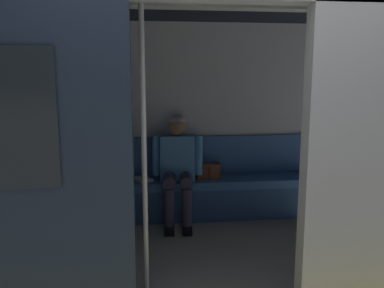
{
  "coord_description": "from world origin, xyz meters",
  "views": [
    {
      "loc": [
        0.43,
        2.25,
        1.57
      ],
      "look_at": [
        0.04,
        -1.11,
        1.0
      ],
      "focal_mm": 36.59,
      "sensor_mm": 36.0,
      "label": 1
    }
  ],
  "objects_px": {
    "train_car": "(188,86)",
    "book": "(143,179)",
    "bench_seat": "(187,189)",
    "person_seated": "(178,162)",
    "handbag": "(208,171)",
    "grab_pole_door": "(144,151)"
  },
  "relations": [
    {
      "from": "bench_seat",
      "to": "person_seated",
      "type": "distance_m",
      "value": 0.35
    },
    {
      "from": "person_seated",
      "to": "handbag",
      "type": "relative_size",
      "value": 4.53
    },
    {
      "from": "book",
      "to": "bench_seat",
      "type": "bearing_deg",
      "value": 149.34
    },
    {
      "from": "grab_pole_door",
      "to": "handbag",
      "type": "bearing_deg",
      "value": -113.24
    },
    {
      "from": "train_car",
      "to": "person_seated",
      "type": "bearing_deg",
      "value": -87.95
    },
    {
      "from": "train_car",
      "to": "book",
      "type": "bearing_deg",
      "value": -65.76
    },
    {
      "from": "bench_seat",
      "to": "handbag",
      "type": "distance_m",
      "value": 0.32
    },
    {
      "from": "train_car",
      "to": "book",
      "type": "height_order",
      "value": "train_car"
    },
    {
      "from": "bench_seat",
      "to": "book",
      "type": "xyz_separation_m",
      "value": [
        0.49,
        -0.02,
        0.12
      ]
    },
    {
      "from": "train_car",
      "to": "grab_pole_door",
      "type": "bearing_deg",
      "value": 61.94
    },
    {
      "from": "person_seated",
      "to": "grab_pole_door",
      "type": "relative_size",
      "value": 0.54
    },
    {
      "from": "bench_seat",
      "to": "person_seated",
      "type": "height_order",
      "value": "person_seated"
    },
    {
      "from": "train_car",
      "to": "book",
      "type": "distance_m",
      "value": 1.44
    },
    {
      "from": "bench_seat",
      "to": "train_car",
      "type": "bearing_deg",
      "value": 85.16
    },
    {
      "from": "person_seated",
      "to": "train_car",
      "type": "bearing_deg",
      "value": 92.05
    },
    {
      "from": "person_seated",
      "to": "book",
      "type": "height_order",
      "value": "person_seated"
    },
    {
      "from": "handbag",
      "to": "book",
      "type": "relative_size",
      "value": 1.18
    },
    {
      "from": "train_car",
      "to": "person_seated",
      "type": "xyz_separation_m",
      "value": [
        0.03,
        -0.84,
        -0.84
      ]
    },
    {
      "from": "handbag",
      "to": "grab_pole_door",
      "type": "height_order",
      "value": "grab_pole_door"
    },
    {
      "from": "handbag",
      "to": "train_car",
      "type": "bearing_deg",
      "value": 70.67
    },
    {
      "from": "train_car",
      "to": "bench_seat",
      "type": "xyz_separation_m",
      "value": [
        -0.08,
        -0.89,
        -1.16
      ]
    },
    {
      "from": "book",
      "to": "grab_pole_door",
      "type": "xyz_separation_m",
      "value": [
        -0.03,
        1.62,
        0.62
      ]
    }
  ]
}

